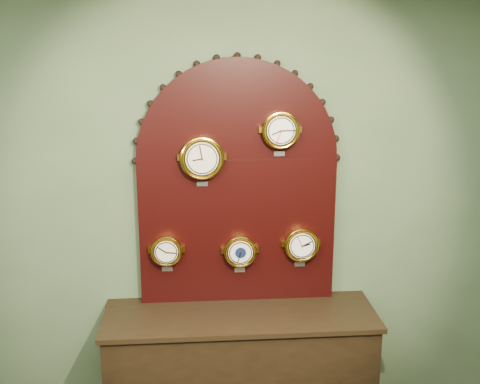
{
  "coord_description": "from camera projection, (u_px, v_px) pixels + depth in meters",
  "views": [
    {
      "loc": [
        -0.27,
        -1.11,
        2.47
      ],
      "look_at": [
        0.0,
        2.25,
        1.58
      ],
      "focal_mm": 45.6,
      "sensor_mm": 36.0,
      "label": 1
    }
  ],
  "objects": [
    {
      "name": "tide_clock",
      "position": [
        301.0,
        244.0,
        3.74
      ],
      "size": [
        0.21,
        0.08,
        0.26
      ],
      "color": "gold",
      "rests_on": "display_board"
    },
    {
      "name": "arabic_clock",
      "position": [
        281.0,
        130.0,
        3.55
      ],
      "size": [
        0.22,
        0.08,
        0.27
      ],
      "color": "gold",
      "rests_on": "display_board"
    },
    {
      "name": "shop_counter",
      "position": [
        240.0,
        377.0,
        3.77
      ],
      "size": [
        1.6,
        0.5,
        0.8
      ],
      "primitive_type": "cube",
      "color": "black",
      "rests_on": "ground_plane"
    },
    {
      "name": "roman_clock",
      "position": [
        202.0,
        158.0,
        3.55
      ],
      "size": [
        0.26,
        0.08,
        0.31
      ],
      "color": "gold",
      "rests_on": "display_board"
    },
    {
      "name": "barometer",
      "position": [
        240.0,
        251.0,
        3.72
      ],
      "size": [
        0.2,
        0.08,
        0.25
      ],
      "color": "gold",
      "rests_on": "display_board"
    },
    {
      "name": "display_board",
      "position": [
        237.0,
        176.0,
        3.67
      ],
      "size": [
        1.26,
        0.06,
        1.53
      ],
      "color": "black",
      "rests_on": "shop_counter"
    },
    {
      "name": "hygrometer",
      "position": [
        166.0,
        251.0,
        3.68
      ],
      "size": [
        0.19,
        0.08,
        0.24
      ],
      "color": "gold",
      "rests_on": "display_board"
    },
    {
      "name": "wall_back",
      "position": [
        237.0,
        210.0,
        3.77
      ],
      "size": [
        4.0,
        0.0,
        4.0
      ],
      "primitive_type": "plane",
      "rotation": [
        1.57,
        0.0,
        0.0
      ],
      "color": "#4A6042",
      "rests_on": "ground"
    }
  ]
}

